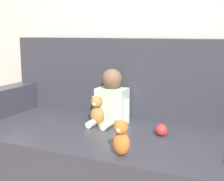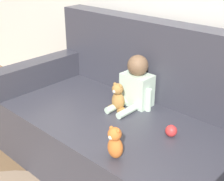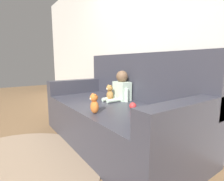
# 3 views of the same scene
# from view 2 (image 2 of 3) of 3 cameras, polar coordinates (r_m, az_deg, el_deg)

# --- Properties ---
(ground_plane) EXTENTS (12.00, 12.00, 0.00)m
(ground_plane) POSITION_cam_2_polar(r_m,az_deg,el_deg) (2.36, 2.98, -15.12)
(ground_plane) COLOR brown
(couch) EXTENTS (2.02, 0.97, 1.05)m
(couch) POSITION_cam_2_polar(r_m,az_deg,el_deg) (2.20, 4.37, -7.31)
(couch) COLOR #383842
(couch) RESTS_ON ground_plane
(person_baby) EXTENTS (0.29, 0.33, 0.37)m
(person_baby) POSITION_cam_2_polar(r_m,az_deg,el_deg) (2.21, 4.41, 1.06)
(person_baby) COLOR silver
(person_baby) RESTS_ON couch
(teddy_bear_brown) EXTENTS (0.12, 0.09, 0.20)m
(teddy_bear_brown) POSITION_cam_2_polar(r_m,az_deg,el_deg) (2.16, 1.08, -1.32)
(teddy_bear_brown) COLOR #AD7A3D
(teddy_bear_brown) RESTS_ON couch
(plush_toy_side) EXTENTS (0.09, 0.09, 0.19)m
(plush_toy_side) POSITION_cam_2_polar(r_m,az_deg,el_deg) (1.68, 0.56, -9.56)
(plush_toy_side) COLOR orange
(plush_toy_side) RESTS_ON couch
(toy_ball) EXTENTS (0.07, 0.07, 0.07)m
(toy_ball) POSITION_cam_2_polar(r_m,az_deg,el_deg) (1.93, 10.77, -7.25)
(toy_ball) COLOR red
(toy_ball) RESTS_ON couch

